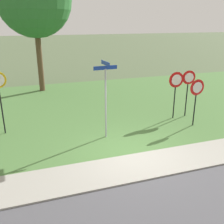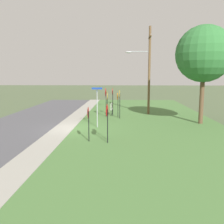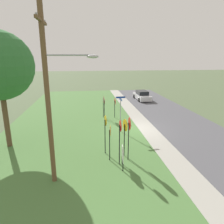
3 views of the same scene
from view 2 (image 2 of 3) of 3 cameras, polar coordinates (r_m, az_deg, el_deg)
The scene contains 16 objects.
ground_plane at distance 19.36m, azimuth -8.73°, elevation -3.82°, with size 160.00×160.00×0.00m, color #4C5B3D.
road_asphalt at distance 20.82m, azimuth -21.82°, elevation -3.45°, with size 44.00×6.40×0.01m, color #4C4C51.
sidewalk_strip at distance 19.52m, azimuth -11.04°, elevation -3.69°, with size 44.00×1.60×0.06m, color #99968C.
grass_median at distance 19.12m, azimuth 9.24°, elevation -3.93°, with size 44.00×12.00×0.04m, color #477038.
stop_sign_near_left at distance 23.67m, azimuth -1.18°, elevation 3.13°, with size 0.78×0.17×2.52m.
stop_sign_near_right at distance 23.11m, azimuth 1.74°, elevation 3.21°, with size 0.68×0.11×2.67m.
stop_sign_far_left at distance 24.13m, azimuth 1.31°, elevation 2.82°, with size 0.65×0.12×2.32m.
stop_sign_far_center at distance 24.64m, azimuth 0.11°, elevation 3.71°, with size 0.66×0.09×2.78m.
stop_sign_far_right at distance 24.23m, azimuth -1.45°, elevation 3.76°, with size 0.78×0.10×2.80m.
yield_sign_near_left at distance 15.43m, azimuth -1.17°, elevation -0.28°, with size 0.75×0.11×2.29m.
yield_sign_near_right at distance 14.72m, azimuth -1.16°, elevation -0.69°, with size 0.67×0.13×2.31m.
yield_sign_far_left at distance 15.21m, azimuth -5.52°, elevation -0.88°, with size 0.72×0.10×2.15m.
street_name_post at distance 19.25m, azimuth -3.44°, elevation 1.88°, with size 0.96×0.82×3.11m.
utility_pole at distance 25.95m, azimuth 8.20°, elevation 10.07°, with size 2.10×2.57×8.90m.
notice_board at distance 25.22m, azimuth -0.06°, elevation 1.17°, with size 1.10×0.16×1.25m.
oak_tree_left at distance 22.00m, azimuth 20.41°, elevation 12.37°, with size 4.61×4.61×8.07m.
Camera 2 is at (18.54, 3.74, 4.11)m, focal length 39.76 mm.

